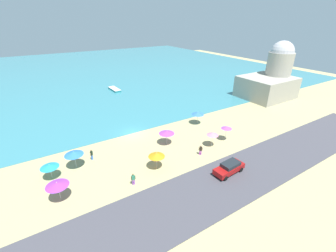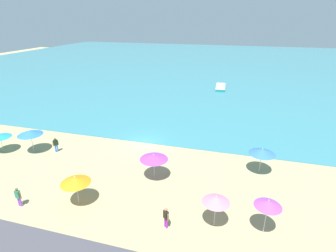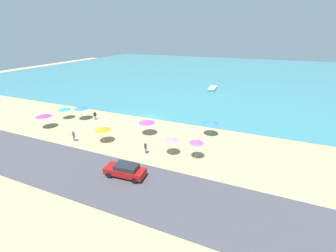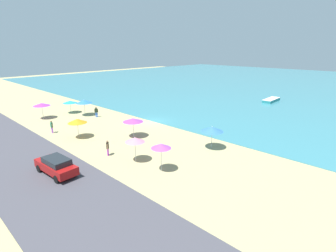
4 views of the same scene
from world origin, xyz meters
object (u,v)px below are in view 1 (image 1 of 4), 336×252
(bather_1, at_px, (92,154))
(skiff_nearshore, at_px, (114,89))
(bather_2, at_px, (201,150))
(bather_0, at_px, (133,179))
(beach_umbrella_5, at_px, (227,127))
(beach_umbrella_3, at_px, (213,134))
(beach_umbrella_2, at_px, (57,184))
(beach_umbrella_4, at_px, (49,166))
(beach_umbrella_6, at_px, (74,153))
(beach_umbrella_0, at_px, (157,155))
(beach_umbrella_7, at_px, (198,113))
(parked_car_0, at_px, (229,168))
(beach_umbrella_1, at_px, (167,132))
(harbor_fortress, at_px, (272,78))

(bather_1, relative_size, skiff_nearshore, 0.28)
(bather_2, bearing_deg, bather_0, -175.59)
(beach_umbrella_5, bearing_deg, beach_umbrella_3, -175.41)
(beach_umbrella_2, xyz_separation_m, beach_umbrella_4, (-0.31, 4.56, -0.33))
(bather_0, xyz_separation_m, skiff_nearshore, (11.41, 38.70, -0.58))
(beach_umbrella_3, height_order, beach_umbrella_6, beach_umbrella_6)
(beach_umbrella_0, height_order, bather_1, beach_umbrella_0)
(beach_umbrella_5, bearing_deg, beach_umbrella_7, 89.66)
(beach_umbrella_0, bearing_deg, beach_umbrella_6, 147.12)
(beach_umbrella_4, bearing_deg, beach_umbrella_6, 15.00)
(bather_0, height_order, bather_1, bather_1)
(beach_umbrella_2, relative_size, beach_umbrella_6, 0.97)
(beach_umbrella_2, bearing_deg, parked_car_0, -18.47)
(beach_umbrella_5, height_order, bather_1, beach_umbrella_5)
(beach_umbrella_2, distance_m, beach_umbrella_7, 26.47)
(beach_umbrella_0, relative_size, beach_umbrella_4, 1.08)
(beach_umbrella_0, bearing_deg, bather_0, -160.43)
(beach_umbrella_0, xyz_separation_m, beach_umbrella_5, (13.34, 0.68, 0.26))
(beach_umbrella_3, height_order, beach_umbrella_7, beach_umbrella_7)
(bather_0, bearing_deg, bather_2, 4.41)
(skiff_nearshore, bearing_deg, beach_umbrella_7, -78.33)
(beach_umbrella_4, xyz_separation_m, beach_umbrella_6, (3.09, 0.83, 0.37))
(beach_umbrella_3, bearing_deg, beach_umbrella_4, 168.19)
(skiff_nearshore, bearing_deg, beach_umbrella_4, -121.46)
(beach_umbrella_4, height_order, bather_1, beach_umbrella_4)
(beach_umbrella_1, xyz_separation_m, beach_umbrella_5, (8.87, -4.06, 0.24))
(beach_umbrella_7, distance_m, skiff_nearshore, 29.80)
(parked_car_0, bearing_deg, beach_umbrella_0, 141.50)
(bather_1, bearing_deg, skiff_nearshore, 65.07)
(bather_2, distance_m, skiff_nearshore, 37.85)
(beach_umbrella_4, distance_m, beach_umbrella_7, 25.86)
(harbor_fortress, bearing_deg, beach_umbrella_2, -167.90)
(beach_umbrella_4, bearing_deg, bather_0, -38.47)
(bather_0, relative_size, skiff_nearshore, 0.28)
(beach_umbrella_6, bearing_deg, bather_1, 15.74)
(beach_umbrella_5, xyz_separation_m, beach_umbrella_6, (-22.54, 5.27, -0.13))
(bather_0, xyz_separation_m, parked_car_0, (11.50, -4.49, -0.05))
(beach_umbrella_1, relative_size, bather_0, 1.51)
(beach_umbrella_2, height_order, bather_0, beach_umbrella_2)
(beach_umbrella_7, bearing_deg, beach_umbrella_3, -112.78)
(beach_umbrella_2, bearing_deg, bather_2, -3.45)
(beach_umbrella_0, bearing_deg, beach_umbrella_1, 46.71)
(beach_umbrella_5, xyz_separation_m, bather_1, (-20.23, 5.92, -1.44))
(beach_umbrella_1, height_order, bather_2, beach_umbrella_1)
(beach_umbrella_1, xyz_separation_m, bather_1, (-11.36, 1.86, -1.21))
(beach_umbrella_3, relative_size, bather_1, 1.52)
(beach_umbrella_4, distance_m, bather_1, 5.68)
(beach_umbrella_7, xyz_separation_m, bather_0, (-17.43, -9.57, -1.26))
(beach_umbrella_3, bearing_deg, bather_1, 160.08)
(beach_umbrella_7, distance_m, bather_2, 10.85)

